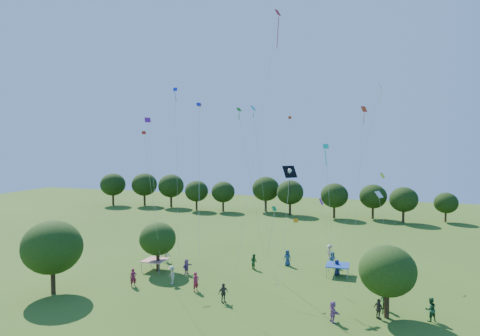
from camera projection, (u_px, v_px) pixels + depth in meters
name	position (u px, v px, depth m)	size (l,w,h in m)	color
near_tree_west	(52.00, 247.00, 37.09)	(5.16, 5.16, 6.43)	#422B19
near_tree_north	(158.00, 239.00, 43.69)	(3.74, 3.74, 5.03)	#422B19
near_tree_east	(387.00, 271.00, 31.99)	(4.24, 4.24, 5.50)	#422B19
treeline	(301.00, 193.00, 76.96)	(88.01, 8.77, 6.77)	#422B19
tent_red_stripe	(155.00, 260.00, 44.05)	(2.20, 2.20, 1.10)	red
tent_blue	(338.00, 265.00, 42.32)	(2.20, 2.20, 1.10)	navy
crowd_person_0	(332.00, 259.00, 45.20)	(0.80, 0.43, 1.62)	navy
crowd_person_1	(196.00, 282.00, 37.77)	(0.65, 0.42, 1.74)	maroon
crowd_person_2	(254.00, 261.00, 44.44)	(0.79, 0.43, 1.60)	#285E2A
crowd_person_3	(166.00, 255.00, 47.15)	(1.03, 0.46, 1.58)	beige
crowd_person_4	(223.00, 293.00, 35.16)	(0.95, 0.43, 1.62)	#413B34
crowd_person_5	(333.00, 312.00, 31.36)	(1.46, 0.52, 1.57)	#A862A8
crowd_person_6	(287.00, 258.00, 45.67)	(0.84, 0.45, 1.69)	navy
crowd_person_7	(133.00, 278.00, 39.08)	(0.62, 0.40, 1.66)	maroon
crowd_person_8	(430.00, 309.00, 31.55)	(0.87, 0.47, 1.77)	#24542C
crowd_person_9	(330.00, 252.00, 48.14)	(1.11, 0.50, 1.70)	#C3AD9C
crowd_person_10	(379.00, 309.00, 31.94)	(0.90, 0.41, 1.53)	#38322D
crowd_person_11	(187.00, 267.00, 42.70)	(1.44, 0.51, 1.54)	#864F88
crowd_person_12	(337.00, 267.00, 42.47)	(0.76, 0.41, 1.54)	navy
crowd_person_13	(403.00, 265.00, 43.09)	(0.61, 0.39, 1.64)	#A01D47
crowd_person_14	(384.00, 301.00, 33.50)	(0.77, 0.41, 1.56)	#245425
crowd_person_15	(172.00, 275.00, 39.71)	(1.13, 0.51, 1.73)	#B8B593
pirate_kite	(290.00, 173.00, 38.27)	(1.35, 5.24, 9.79)	black
red_high_kite	(271.00, 60.00, 42.05)	(2.53, 7.22, 25.20)	red
small_kite_0	(362.00, 130.00, 47.58)	(1.13, 4.21, 15.94)	red
small_kite_1	(293.00, 224.00, 46.55)	(3.16, 0.77, 3.58)	orange
small_kite_2	(386.00, 187.00, 44.11)	(2.74, 0.70, 8.71)	yellow
small_kite_3	(273.00, 219.00, 39.25)	(1.92, 4.06, 6.13)	green
small_kite_4	(176.00, 139.00, 43.12)	(0.46, 0.30, 17.38)	#1428D0
small_kite_5	(150.00, 145.00, 45.56)	(3.82, 4.08, 14.58)	#811685
small_kite_6	(381.00, 208.00, 32.57)	(1.89, 0.74, 8.17)	silver
small_kite_7	(256.00, 133.00, 47.97)	(2.63, 1.66, 15.99)	#0CB9B2
small_kite_8	(283.00, 160.00, 49.12)	(1.48, 4.94, 14.96)	red
small_kite_9	(149.00, 175.00, 40.23)	(0.44, 2.91, 12.93)	red
small_kite_10	(200.00, 144.00, 50.62)	(4.12, 9.45, 16.72)	gold
small_kite_11	(245.00, 146.00, 42.19)	(2.70, 1.33, 15.30)	#2E8618
small_kite_12	(199.00, 142.00, 48.19)	(2.57, 5.74, 16.48)	#141ACE
small_kite_13	(323.00, 209.00, 39.25)	(1.39, 2.02, 6.76)	#AC1C8E
small_kite_14	(371.00, 124.00, 39.58)	(4.07, 1.33, 17.36)	white
small_kite_15	(328.00, 177.00, 34.56)	(1.37, 2.16, 11.78)	#0DCBA1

